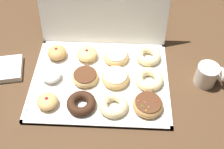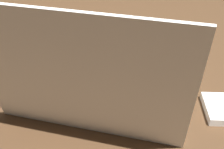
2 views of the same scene
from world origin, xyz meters
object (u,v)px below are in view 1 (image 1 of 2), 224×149
powdered_filled_donut_4 (51,74)px  jelly_filled_donut_8 (57,53)px  donut_box (100,81)px  coffee_mug (207,75)px  cruller_donut_7 (149,78)px  jelly_filled_donut_9 (87,54)px  napkin_stack (6,69)px  glazed_ring_donut_10 (116,56)px  chocolate_frosted_donut_5 (85,76)px  glazed_ring_donut_6 (116,77)px  jelly_filled_donut_0 (47,101)px  chocolate_cake_ring_donut_1 (81,103)px  sprinkle_donut_3 (148,105)px  cruller_donut_2 (113,105)px  cruller_donut_11 (148,55)px

powdered_filled_donut_4 → jelly_filled_donut_8: bearing=89.2°
donut_box → coffee_mug: coffee_mug is taller
donut_box → cruller_donut_7: (0.20, 0.00, 0.02)m
jelly_filled_donut_9 → donut_box: bearing=-62.4°
napkin_stack → glazed_ring_donut_10: bearing=10.5°
chocolate_frosted_donut_5 → donut_box: bearing=-4.2°
glazed_ring_donut_6 → cruller_donut_7: glazed_ring_donut_6 is taller
glazed_ring_donut_6 → glazed_ring_donut_10: size_ratio=1.01×
glazed_ring_donut_10 → napkin_stack: glazed_ring_donut_10 is taller
jelly_filled_donut_0 → glazed_ring_donut_6: (0.26, 0.14, -0.00)m
coffee_mug → glazed_ring_donut_6: bearing=-177.8°
donut_box → glazed_ring_donut_6: glazed_ring_donut_6 is taller
jelly_filled_donut_0 → coffee_mug: coffee_mug is taller
jelly_filled_donut_9 → jelly_filled_donut_0: bearing=-115.9°
jelly_filled_donut_0 → glazed_ring_donut_6: size_ratio=0.71×
chocolate_cake_ring_donut_1 → sprinkle_donut_3: size_ratio=0.97×
sprinkle_donut_3 → glazed_ring_donut_10: sprinkle_donut_3 is taller
coffee_mug → donut_box: bearing=-177.5°
donut_box → jelly_filled_donut_9: size_ratio=6.16×
sprinkle_donut_3 → jelly_filled_donut_9: size_ratio=1.27×
cruller_donut_2 → jelly_filled_donut_8: jelly_filled_donut_8 is taller
chocolate_frosted_donut_5 → jelly_filled_donut_9: bearing=92.6°
cruller_donut_7 → jelly_filled_donut_8: 0.42m
jelly_filled_donut_9 → sprinkle_donut_3: bearing=-44.5°
jelly_filled_donut_8 → cruller_donut_11: size_ratio=0.74×
jelly_filled_donut_9 → napkin_stack: (-0.34, -0.09, -0.02)m
donut_box → jelly_filled_donut_9: jelly_filled_donut_9 is taller
chocolate_frosted_donut_5 → chocolate_cake_ring_donut_1: bearing=-90.3°
cruller_donut_2 → glazed_ring_donut_10: bearing=89.8°
napkin_stack → glazed_ring_donut_6: bearing=-4.1°
sprinkle_donut_3 → chocolate_frosted_donut_5: (-0.25, 0.13, -0.00)m
jelly_filled_donut_0 → cruller_donut_7: jelly_filled_donut_0 is taller
powdered_filled_donut_4 → jelly_filled_donut_9: bearing=42.2°
jelly_filled_donut_0 → jelly_filled_donut_9: size_ratio=0.89×
powdered_filled_donut_4 → cruller_donut_11: (0.40, 0.13, -0.00)m
coffee_mug → jelly_filled_donut_0: bearing=-166.6°
chocolate_cake_ring_donut_1 → napkin_stack: bearing=154.0°
chocolate_frosted_donut_5 → cruller_donut_11: size_ratio=0.96×
chocolate_cake_ring_donut_1 → jelly_filled_donut_8: (-0.14, 0.26, 0.01)m
cruller_donut_2 → glazed_ring_donut_6: (0.00, 0.14, 0.00)m
chocolate_cake_ring_donut_1 → cruller_donut_11: cruller_donut_11 is taller
coffee_mug → glazed_ring_donut_10: bearing=164.1°
cruller_donut_2 → napkin_stack: cruller_donut_2 is taller
jelly_filled_donut_9 → glazed_ring_donut_10: size_ratio=0.80×
jelly_filled_donut_0 → jelly_filled_donut_8: bearing=91.9°
jelly_filled_donut_0 → chocolate_cake_ring_donut_1: bearing=-0.1°
sprinkle_donut_3 → cruller_donut_7: 0.13m
jelly_filled_donut_8 → napkin_stack: bearing=-157.1°
cruller_donut_2 → chocolate_frosted_donut_5: bearing=131.6°
cruller_donut_11 → cruller_donut_2: bearing=-118.0°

